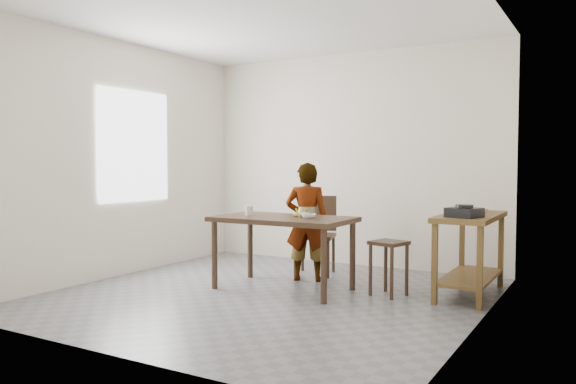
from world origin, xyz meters
The scene contains 17 objects.
floor centered at (0.00, 0.00, -0.02)m, with size 4.00×4.00×0.04m, color slate.
ceiling centered at (0.00, 0.00, 2.72)m, with size 4.00×4.00×0.04m, color white.
wall_back centered at (0.00, 2.02, 1.35)m, with size 4.00×0.04×2.70m, color #F0E5D0.
wall_front centered at (0.00, -2.02, 1.35)m, with size 4.00×0.04×2.70m, color #F0E5D0.
wall_left centered at (-2.02, 0.00, 1.35)m, with size 0.04×4.00×2.70m, color #F0E5D0.
wall_right centered at (2.02, 0.00, 1.35)m, with size 0.04×4.00×2.70m, color #F0E5D0.
window_pane centered at (-1.97, 0.20, 1.50)m, with size 0.02×1.10×1.30m, color white.
dining_table centered at (0.00, 0.30, 0.38)m, with size 1.40×0.80×0.75m, color #372518, non-canonical shape.
prep_counter centered at (1.72, 1.00, 0.40)m, with size 0.50×1.20×0.80m, color brown, non-canonical shape.
child centered at (0.01, 0.80, 0.65)m, with size 0.48×0.31×1.31m, color white.
dining_chair centered at (-0.08, 1.16, 0.46)m, with size 0.44×0.44×0.91m, color #372518, non-canonical shape.
stool centered at (1.03, 0.58, 0.27)m, with size 0.31×0.31×0.54m, color #372518, non-canonical shape.
glass_tumbler centered at (-0.40, 0.27, 0.80)m, with size 0.08×0.08×0.10m, color silver.
small_bowl centered at (0.32, 0.26, 0.77)m, with size 0.14×0.14×0.05m, color silver.
banana centered at (0.17, 0.37, 0.78)m, with size 0.19×0.13×0.07m, color #EFE051, non-canonical shape.
serving_bowl centered at (1.75, 1.19, 0.83)m, with size 0.22×0.22×0.05m, color silver.
gas_burner centered at (1.74, 0.63, 0.84)m, with size 0.27×0.27×0.09m, color black.
Camera 1 is at (2.91, -4.63, 1.30)m, focal length 35.00 mm.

